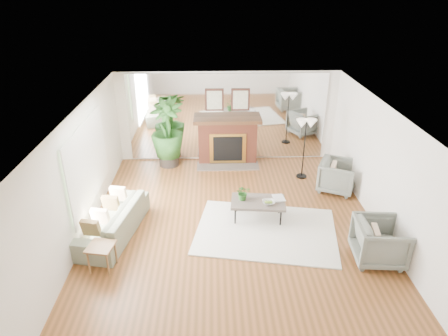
{
  "coord_description": "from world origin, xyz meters",
  "views": [
    {
      "loc": [
        -0.42,
        -7.0,
        4.77
      ],
      "look_at": [
        -0.18,
        0.6,
        1.09
      ],
      "focal_mm": 32.0,
      "sensor_mm": 36.0,
      "label": 1
    }
  ],
  "objects_px": {
    "potted_ficus": "(167,131)",
    "fireplace": "(228,140)",
    "armchair_front": "(380,242)",
    "armchair_back": "(337,176)",
    "side_table": "(101,249)",
    "sofa": "(113,221)",
    "coffee_table": "(258,202)",
    "floor_lamp": "(306,128)"
  },
  "relations": [
    {
      "from": "fireplace",
      "to": "armchair_front",
      "type": "distance_m",
      "value": 5.12
    },
    {
      "from": "fireplace",
      "to": "potted_ficus",
      "type": "relative_size",
      "value": 1.1
    },
    {
      "from": "fireplace",
      "to": "sofa",
      "type": "bearing_deg",
      "value": -125.65
    },
    {
      "from": "side_table",
      "to": "floor_lamp",
      "type": "xyz_separation_m",
      "value": [
        4.31,
        3.5,
        0.93
      ]
    },
    {
      "from": "armchair_back",
      "to": "potted_ficus",
      "type": "bearing_deg",
      "value": 95.07
    },
    {
      "from": "side_table",
      "to": "coffee_table",
      "type": "bearing_deg",
      "value": 27.36
    },
    {
      "from": "fireplace",
      "to": "side_table",
      "type": "height_order",
      "value": "fireplace"
    },
    {
      "from": "sofa",
      "to": "fireplace",
      "type": "bearing_deg",
      "value": 155.25
    },
    {
      "from": "sofa",
      "to": "armchair_back",
      "type": "bearing_deg",
      "value": 119.23
    },
    {
      "from": "armchair_front",
      "to": "sofa",
      "type": "bearing_deg",
      "value": 83.75
    },
    {
      "from": "side_table",
      "to": "potted_ficus",
      "type": "distance_m",
      "value": 4.45
    },
    {
      "from": "fireplace",
      "to": "armchair_back",
      "type": "height_order",
      "value": "fireplace"
    },
    {
      "from": "side_table",
      "to": "floor_lamp",
      "type": "height_order",
      "value": "floor_lamp"
    },
    {
      "from": "potted_ficus",
      "to": "fireplace",
      "type": "bearing_deg",
      "value": 5.58
    },
    {
      "from": "armchair_back",
      "to": "floor_lamp",
      "type": "xyz_separation_m",
      "value": [
        -0.7,
        0.74,
        0.96
      ]
    },
    {
      "from": "coffee_table",
      "to": "floor_lamp",
      "type": "relative_size",
      "value": 0.76
    },
    {
      "from": "fireplace",
      "to": "armchair_front",
      "type": "bearing_deg",
      "value": -59.47
    },
    {
      "from": "sofa",
      "to": "armchair_front",
      "type": "relative_size",
      "value": 2.38
    },
    {
      "from": "side_table",
      "to": "fireplace",
      "type": "bearing_deg",
      "value": 61.9
    },
    {
      "from": "fireplace",
      "to": "coffee_table",
      "type": "bearing_deg",
      "value": -79.84
    },
    {
      "from": "armchair_front",
      "to": "fireplace",
      "type": "bearing_deg",
      "value": 35.41
    },
    {
      "from": "side_table",
      "to": "potted_ficus",
      "type": "bearing_deg",
      "value": 79.84
    },
    {
      "from": "coffee_table",
      "to": "floor_lamp",
      "type": "height_order",
      "value": "floor_lamp"
    },
    {
      "from": "armchair_front",
      "to": "potted_ficus",
      "type": "xyz_separation_m",
      "value": [
        -4.23,
        4.25,
        0.59
      ]
    },
    {
      "from": "coffee_table",
      "to": "side_table",
      "type": "height_order",
      "value": "side_table"
    },
    {
      "from": "armchair_back",
      "to": "floor_lamp",
      "type": "height_order",
      "value": "floor_lamp"
    },
    {
      "from": "fireplace",
      "to": "coffee_table",
      "type": "xyz_separation_m",
      "value": [
        0.53,
        -2.98,
        -0.24
      ]
    },
    {
      "from": "side_table",
      "to": "floor_lamp",
      "type": "distance_m",
      "value": 5.63
    },
    {
      "from": "coffee_table",
      "to": "potted_ficus",
      "type": "height_order",
      "value": "potted_ficus"
    },
    {
      "from": "armchair_front",
      "to": "side_table",
      "type": "distance_m",
      "value": 5.01
    },
    {
      "from": "fireplace",
      "to": "floor_lamp",
      "type": "xyz_separation_m",
      "value": [
        1.9,
        -1.01,
        0.69
      ]
    },
    {
      "from": "fireplace",
      "to": "floor_lamp",
      "type": "distance_m",
      "value": 2.26
    },
    {
      "from": "fireplace",
      "to": "coffee_table",
      "type": "distance_m",
      "value": 3.04
    },
    {
      "from": "sofa",
      "to": "side_table",
      "type": "height_order",
      "value": "sofa"
    },
    {
      "from": "sofa",
      "to": "armchair_front",
      "type": "distance_m",
      "value": 5.15
    },
    {
      "from": "armchair_back",
      "to": "floor_lamp",
      "type": "relative_size",
      "value": 0.54
    },
    {
      "from": "fireplace",
      "to": "potted_ficus",
      "type": "distance_m",
      "value": 1.67
    },
    {
      "from": "fireplace",
      "to": "sofa",
      "type": "distance_m",
      "value": 4.22
    },
    {
      "from": "sofa",
      "to": "armchair_back",
      "type": "distance_m",
      "value": 5.32
    },
    {
      "from": "armchair_back",
      "to": "side_table",
      "type": "distance_m",
      "value": 5.72
    },
    {
      "from": "side_table",
      "to": "potted_ficus",
      "type": "height_order",
      "value": "potted_ficus"
    },
    {
      "from": "coffee_table",
      "to": "armchair_back",
      "type": "xyz_separation_m",
      "value": [
        2.07,
        1.24,
        -0.03
      ]
    }
  ]
}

